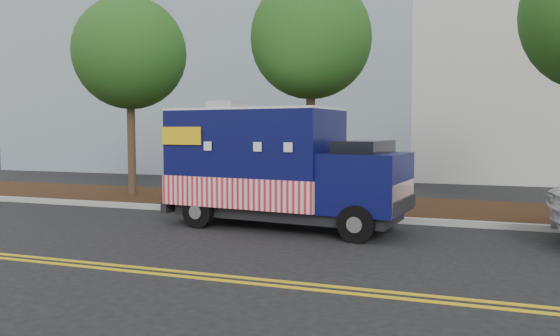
% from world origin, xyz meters
% --- Properties ---
extents(ground, '(120.00, 120.00, 0.00)m').
position_xyz_m(ground, '(0.00, 0.00, 0.00)').
color(ground, black).
rests_on(ground, ground).
extents(curb, '(120.00, 0.18, 0.15)m').
position_xyz_m(curb, '(0.00, 1.40, 0.07)').
color(curb, '#9E9E99').
rests_on(curb, ground).
extents(mulch_strip, '(120.00, 4.00, 0.15)m').
position_xyz_m(mulch_strip, '(0.00, 3.50, 0.07)').
color(mulch_strip, black).
rests_on(mulch_strip, ground).
extents(centerline_near, '(120.00, 0.10, 0.01)m').
position_xyz_m(centerline_near, '(0.00, -4.45, 0.01)').
color(centerline_near, gold).
rests_on(centerline_near, ground).
extents(centerline_far, '(120.00, 0.10, 0.01)m').
position_xyz_m(centerline_far, '(0.00, -4.70, 0.01)').
color(centerline_far, gold).
rests_on(centerline_far, ground).
extents(tree_a, '(3.65, 3.65, 6.61)m').
position_xyz_m(tree_a, '(-6.07, 3.21, 4.77)').
color(tree_a, '#38281C').
rests_on(tree_a, ground).
extents(tree_b, '(3.47, 3.47, 6.64)m').
position_xyz_m(tree_b, '(0.09, 3.09, 4.88)').
color(tree_b, '#38281C').
rests_on(tree_b, ground).
extents(sign_post, '(0.06, 0.06, 2.40)m').
position_xyz_m(sign_post, '(-2.91, 1.86, 1.20)').
color(sign_post, '#473828').
rests_on(sign_post, ground).
extents(food_truck, '(5.87, 2.74, 2.99)m').
position_xyz_m(food_truck, '(0.11, -0.02, 1.35)').
color(food_truck, black).
rests_on(food_truck, ground).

